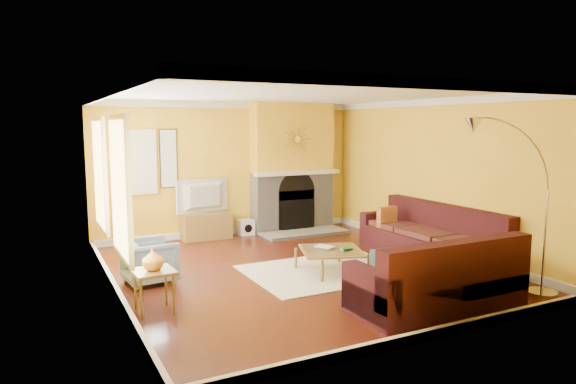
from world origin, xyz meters
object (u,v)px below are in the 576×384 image
media_console (206,226)px  side_table (154,291)px  arc_lamp (513,213)px  armchair (150,261)px  sectional_sofa (394,244)px  coffee_table (331,261)px

media_console → side_table: 4.02m
arc_lamp → armchair: bearing=143.2°
sectional_sofa → media_console: (-1.80, 3.60, -0.19)m
coffee_table → media_console: (-1.00, 3.10, 0.09)m
coffee_table → arc_lamp: size_ratio=0.39×
sectional_sofa → side_table: bearing=180.0°
arc_lamp → coffee_table: bearing=120.0°
media_console → arc_lamp: 5.83m
media_console → armchair: (-1.60, -2.40, 0.05)m
coffee_table → media_console: media_console is taller
coffee_table → armchair: bearing=164.9°
side_table → arc_lamp: size_ratio=0.22×
arc_lamp → sectional_sofa: bearing=105.5°
media_console → arc_lamp: (2.27, -5.30, 0.89)m
armchair → side_table: (-0.20, -1.20, -0.06)m
armchair → media_console: bearing=-38.7°
sectional_sofa → coffee_table: (-0.80, 0.50, -0.27)m
sectional_sofa → coffee_table: bearing=148.0°
media_console → coffee_table: bearing=-72.1°
sectional_sofa → side_table: size_ratio=7.12×
sectional_sofa → arc_lamp: size_ratio=1.60×
side_table → arc_lamp: (4.07, -1.70, 0.90)m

